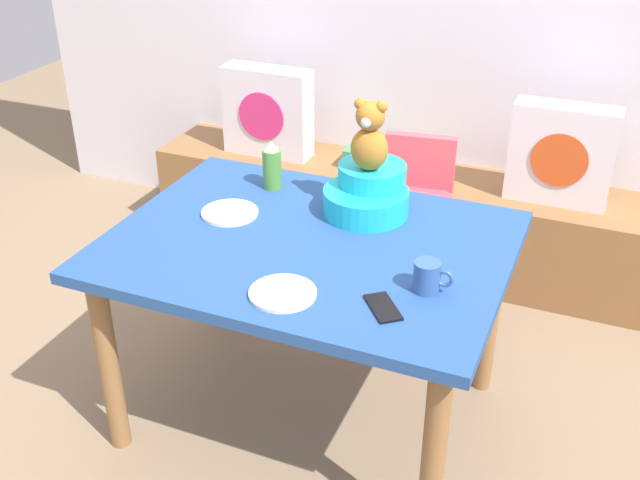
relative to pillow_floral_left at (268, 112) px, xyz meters
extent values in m
plane|color=#8C7256|center=(0.75, -1.22, -0.68)|extent=(8.00, 8.00, 0.00)
cube|color=olive|center=(0.75, 0.02, -0.45)|extent=(2.60, 0.44, 0.46)
cube|color=silver|center=(0.00, 0.00, 0.00)|extent=(0.44, 0.14, 0.44)
cylinder|color=#E02D72|center=(0.00, -0.07, 0.00)|extent=(0.24, 0.01, 0.24)
cube|color=silver|center=(1.41, 0.00, 0.00)|extent=(0.44, 0.14, 0.44)
cylinder|color=#D84C1E|center=(1.41, -0.07, 0.00)|extent=(0.24, 0.01, 0.24)
cube|color=#419162|center=(0.52, 0.02, -0.17)|extent=(0.20, 0.14, 0.10)
cube|color=#264C8C|center=(0.75, -1.22, 0.04)|extent=(1.30, 0.99, 0.04)
cylinder|color=olive|center=(0.19, -1.62, -0.33)|extent=(0.07, 0.07, 0.70)
cylinder|color=olive|center=(1.31, -1.62, -0.33)|extent=(0.07, 0.07, 0.70)
cylinder|color=olive|center=(0.19, -0.82, -0.33)|extent=(0.07, 0.07, 0.70)
cylinder|color=olive|center=(1.31, -0.82, -0.33)|extent=(0.07, 0.07, 0.70)
cylinder|color=#D84C59|center=(0.88, -0.43, -0.17)|extent=(0.34, 0.34, 0.10)
cube|color=#D84C59|center=(0.87, -0.29, -0.01)|extent=(0.30, 0.09, 0.24)
cube|color=white|center=(0.91, -0.61, -0.10)|extent=(0.33, 0.24, 0.02)
cylinder|color=silver|center=(0.74, -0.57, -0.45)|extent=(0.03, 0.03, 0.46)
cylinder|color=silver|center=(1.02, -0.57, -0.45)|extent=(0.03, 0.03, 0.46)
cylinder|color=silver|center=(0.74, -0.29, -0.45)|extent=(0.03, 0.03, 0.46)
cylinder|color=silver|center=(1.02, -0.29, -0.45)|extent=(0.03, 0.03, 0.46)
cylinder|color=#1BB7CA|center=(0.86, -0.96, 0.10)|extent=(0.30, 0.30, 0.09)
cylinder|color=#1BB7CA|center=(0.86, -0.90, 0.18)|extent=(0.24, 0.24, 0.07)
ellipsoid|color=#B37225|center=(0.86, -0.94, 0.29)|extent=(0.13, 0.11, 0.15)
sphere|color=#B37225|center=(0.86, -0.94, 0.41)|extent=(0.10, 0.10, 0.10)
sphere|color=beige|center=(0.86, -0.99, 0.40)|extent=(0.04, 0.04, 0.04)
sphere|color=#B37225|center=(0.82, -0.94, 0.45)|extent=(0.04, 0.04, 0.04)
sphere|color=#B37225|center=(0.89, -0.94, 0.45)|extent=(0.04, 0.04, 0.04)
cylinder|color=#4C8C33|center=(0.46, -0.90, 0.13)|extent=(0.07, 0.07, 0.15)
cone|color=white|center=(0.46, -0.90, 0.23)|extent=(0.06, 0.06, 0.03)
cylinder|color=#335999|center=(1.19, -1.36, 0.11)|extent=(0.08, 0.08, 0.09)
torus|color=#335999|center=(1.24, -1.36, 0.11)|extent=(0.06, 0.01, 0.06)
cylinder|color=white|center=(0.42, -1.15, 0.07)|extent=(0.20, 0.20, 0.01)
cylinder|color=white|center=(0.81, -1.55, 0.07)|extent=(0.20, 0.20, 0.01)
cube|color=black|center=(1.10, -1.50, 0.06)|extent=(0.14, 0.16, 0.01)
camera|label=1|loc=(1.62, -3.22, 1.28)|focal=42.71mm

